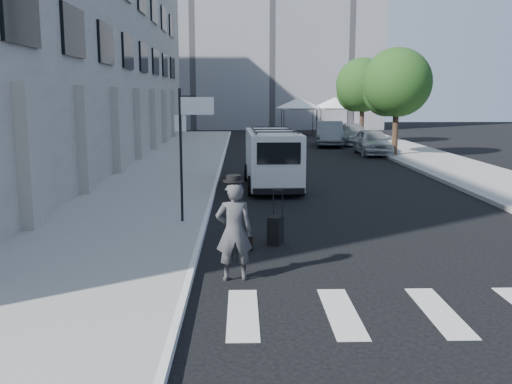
{
  "coord_description": "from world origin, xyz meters",
  "views": [
    {
      "loc": [
        -1.01,
        -11.74,
        3.51
      ],
      "look_at": [
        -0.68,
        1.05,
        1.3
      ],
      "focal_mm": 40.0,
      "sensor_mm": 36.0,
      "label": 1
    }
  ],
  "objects": [
    {
      "name": "suitcase",
      "position": [
        -0.22,
        1.36,
        0.34
      ],
      "size": [
        0.42,
        0.53,
        1.28
      ],
      "rotation": [
        0.0,
        0.0,
        -0.34
      ],
      "color": "black",
      "rests_on": "ground"
    },
    {
      "name": "parked_car_b",
      "position": [
        5.0,
        27.06,
        0.83
      ],
      "size": [
        2.34,
        5.21,
        1.66
      ],
      "primitive_type": "imported",
      "rotation": [
        0.0,
        0.0,
        -0.12
      ],
      "color": "slate",
      "rests_on": "ground"
    },
    {
      "name": "tree_far",
      "position": [
        7.5,
        29.15,
        3.97
      ],
      "size": [
        3.8,
        3.83,
        6.03
      ],
      "color": "black",
      "rests_on": "ground"
    },
    {
      "name": "cargo_van",
      "position": [
        0.15,
        9.72,
        1.11
      ],
      "size": [
        2.11,
        5.65,
        2.12
      ],
      "rotation": [
        0.0,
        0.0,
        0.03
      ],
      "color": "silver",
      "rests_on": "ground"
    },
    {
      "name": "businessman",
      "position": [
        -1.16,
        -1.28,
        0.95
      ],
      "size": [
        0.73,
        0.52,
        1.9
      ],
      "primitive_type": "imported",
      "rotation": [
        0.0,
        0.0,
        3.24
      ],
      "color": "#3F3F42",
      "rests_on": "ground"
    },
    {
      "name": "ground",
      "position": [
        0.0,
        0.0,
        0.0
      ],
      "size": [
        120.0,
        120.0,
        0.0
      ],
      "primitive_type": "plane",
      "color": "black",
      "rests_on": "ground"
    },
    {
      "name": "building_far",
      "position": [
        2.0,
        50.0,
        12.5
      ],
      "size": [
        22.0,
        12.0,
        25.0
      ],
      "primitive_type": "cube",
      "color": "slate",
      "rests_on": "ground"
    },
    {
      "name": "briefcase",
      "position": [
        -0.88,
        0.93,
        0.17
      ],
      "size": [
        0.23,
        0.46,
        0.34
      ],
      "primitive_type": "cube",
      "rotation": [
        0.0,
        0.0,
        0.26
      ],
      "color": "black",
      "rests_on": "ground"
    },
    {
      "name": "tent_right",
      "position": [
        7.2,
        38.5,
        2.71
      ],
      "size": [
        4.0,
        4.0,
        3.2
      ],
      "color": "black",
      "rests_on": "ground"
    },
    {
      "name": "building_left",
      "position": [
        -11.5,
        18.0,
        6.0
      ],
      "size": [
        10.0,
        44.0,
        12.0
      ],
      "primitive_type": "cube",
      "color": "gray",
      "rests_on": "ground"
    },
    {
      "name": "sign_pole",
      "position": [
        -2.36,
        3.2,
        2.65
      ],
      "size": [
        1.03,
        0.07,
        3.5
      ],
      "color": "black",
      "rests_on": "sidewalk_left"
    },
    {
      "name": "sidewalk_left",
      "position": [
        -4.25,
        16.0,
        0.07
      ],
      "size": [
        4.5,
        48.0,
        0.15
      ],
      "primitive_type": "cube",
      "color": "gray",
      "rests_on": "ground"
    },
    {
      "name": "tree_near",
      "position": [
        7.5,
        20.15,
        3.97
      ],
      "size": [
        3.8,
        3.83,
        6.03
      ],
      "color": "black",
      "rests_on": "ground"
    },
    {
      "name": "parked_car_a",
      "position": [
        6.63,
        21.25,
        0.75
      ],
      "size": [
        1.84,
        4.44,
        1.5
      ],
      "primitive_type": "imported",
      "rotation": [
        0.0,
        0.0,
        -0.02
      ],
      "color": "#AFB3B7",
      "rests_on": "ground"
    },
    {
      "name": "parked_car_c",
      "position": [
        6.78,
        28.04,
        0.71
      ],
      "size": [
        2.13,
        4.95,
        1.42
      ],
      "primitive_type": "imported",
      "rotation": [
        0.0,
        0.0,
        0.03
      ],
      "color": "#A8A9B0",
      "rests_on": "ground"
    },
    {
      "name": "tent_left",
      "position": [
        4.0,
        38.0,
        2.71
      ],
      "size": [
        4.0,
        4.0,
        3.2
      ],
      "color": "black",
      "rests_on": "ground"
    },
    {
      "name": "sidewalk_right",
      "position": [
        9.0,
        20.0,
        0.07
      ],
      "size": [
        4.0,
        56.0,
        0.15
      ],
      "primitive_type": "cube",
      "color": "gray",
      "rests_on": "ground"
    }
  ]
}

